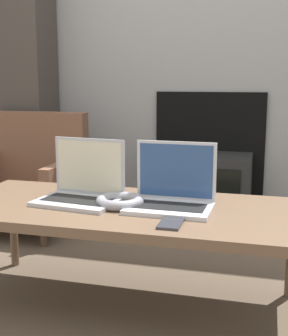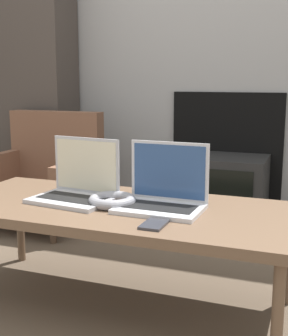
{
  "view_description": "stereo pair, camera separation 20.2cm",
  "coord_description": "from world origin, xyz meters",
  "px_view_note": "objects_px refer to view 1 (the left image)",
  "views": [
    {
      "loc": [
        0.52,
        -1.32,
        0.88
      ],
      "look_at": [
        0.0,
        0.61,
        0.5
      ],
      "focal_mm": 50.0,
      "sensor_mm": 36.0,
      "label": 1
    },
    {
      "loc": [
        0.71,
        -1.25,
        0.88
      ],
      "look_at": [
        0.0,
        0.61,
        0.5
      ],
      "focal_mm": 50.0,
      "sensor_mm": 36.0,
      "label": 2
    }
  ],
  "objects_px": {
    "headphones": "(120,201)",
    "phone": "(171,223)",
    "laptop_left": "(82,187)",
    "armchair": "(29,174)",
    "tv": "(204,188)",
    "laptop_right": "(172,193)"
  },
  "relations": [
    {
      "from": "headphones",
      "to": "phone",
      "type": "xyz_separation_m",
      "value": [
        0.23,
        -0.17,
        -0.02
      ]
    },
    {
      "from": "phone",
      "to": "armchair",
      "type": "xyz_separation_m",
      "value": [
        -1.1,
        1.05,
        -0.1
      ]
    },
    {
      "from": "phone",
      "to": "tv",
      "type": "bearing_deg",
      "value": 93.14
    },
    {
      "from": "laptop_left",
      "to": "phone",
      "type": "distance_m",
      "value": 0.45
    },
    {
      "from": "laptop_left",
      "to": "laptop_right",
      "type": "bearing_deg",
      "value": 6.88
    },
    {
      "from": "phone",
      "to": "tv",
      "type": "xyz_separation_m",
      "value": [
        -0.08,
        1.39,
        -0.2
      ]
    },
    {
      "from": "laptop_right",
      "to": "tv",
      "type": "bearing_deg",
      "value": 93.03
    },
    {
      "from": "headphones",
      "to": "tv",
      "type": "relative_size",
      "value": 0.32
    },
    {
      "from": "headphones",
      "to": "armchair",
      "type": "height_order",
      "value": "armchair"
    },
    {
      "from": "headphones",
      "to": "laptop_right",
      "type": "bearing_deg",
      "value": 9.9
    },
    {
      "from": "armchair",
      "to": "laptop_right",
      "type": "bearing_deg",
      "value": -39.14
    },
    {
      "from": "laptop_right",
      "to": "armchair",
      "type": "distance_m",
      "value": 1.36
    },
    {
      "from": "laptop_left",
      "to": "headphones",
      "type": "height_order",
      "value": "laptop_left"
    },
    {
      "from": "headphones",
      "to": "phone",
      "type": "relative_size",
      "value": 1.35
    },
    {
      "from": "phone",
      "to": "headphones",
      "type": "bearing_deg",
      "value": 144.01
    },
    {
      "from": "headphones",
      "to": "armchair",
      "type": "distance_m",
      "value": 1.24
    },
    {
      "from": "laptop_left",
      "to": "headphones",
      "type": "distance_m",
      "value": 0.17
    },
    {
      "from": "laptop_right",
      "to": "armchair",
      "type": "height_order",
      "value": "armchair"
    },
    {
      "from": "laptop_left",
      "to": "armchair",
      "type": "distance_m",
      "value": 1.11
    },
    {
      "from": "phone",
      "to": "tv",
      "type": "height_order",
      "value": "phone"
    },
    {
      "from": "tv",
      "to": "armchair",
      "type": "height_order",
      "value": "armchair"
    },
    {
      "from": "laptop_right",
      "to": "phone",
      "type": "bearing_deg",
      "value": -77.84
    }
  ]
}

